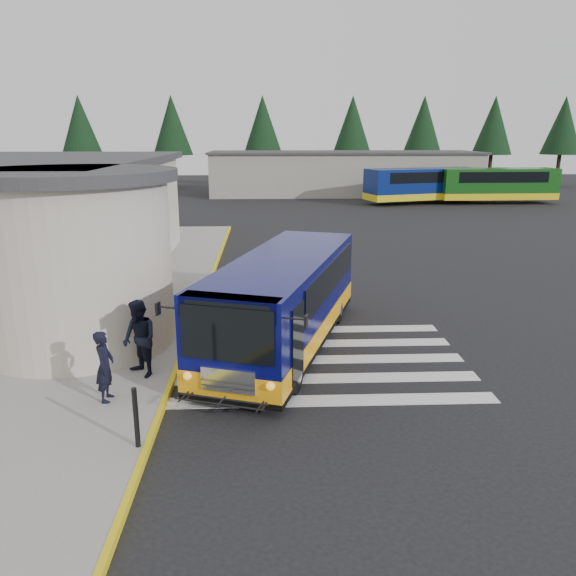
{
  "coord_description": "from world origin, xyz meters",
  "views": [
    {
      "loc": [
        -1.74,
        -14.75,
        5.85
      ],
      "look_at": [
        -1.18,
        -0.5,
        1.93
      ],
      "focal_mm": 35.0,
      "sensor_mm": 36.0,
      "label": 1
    }
  ],
  "objects_px": {
    "pedestrian_a": "(105,366)",
    "bollard": "(136,418)",
    "transit_bus": "(284,305)",
    "pedestrian_b": "(139,339)",
    "far_bus_a": "(422,184)",
    "far_bus_b": "(497,184)"
  },
  "relations": [
    {
      "from": "transit_bus",
      "to": "far_bus_a",
      "type": "xyz_separation_m",
      "value": [
        13.11,
        33.78,
        0.44
      ]
    },
    {
      "from": "transit_bus",
      "to": "pedestrian_b",
      "type": "distance_m",
      "value": 4.17
    },
    {
      "from": "pedestrian_a",
      "to": "bollard",
      "type": "relative_size",
      "value": 1.34
    },
    {
      "from": "pedestrian_b",
      "to": "bollard",
      "type": "height_order",
      "value": "pedestrian_b"
    },
    {
      "from": "pedestrian_b",
      "to": "far_bus_b",
      "type": "height_order",
      "value": "far_bus_b"
    },
    {
      "from": "far_bus_a",
      "to": "far_bus_b",
      "type": "xyz_separation_m",
      "value": [
        6.49,
        -0.14,
        0.0
      ]
    },
    {
      "from": "transit_bus",
      "to": "bollard",
      "type": "bearing_deg",
      "value": -100.15
    },
    {
      "from": "transit_bus",
      "to": "far_bus_a",
      "type": "height_order",
      "value": "far_bus_a"
    },
    {
      "from": "pedestrian_b",
      "to": "far_bus_a",
      "type": "xyz_separation_m",
      "value": [
        16.65,
        35.97,
        0.58
      ]
    },
    {
      "from": "pedestrian_a",
      "to": "pedestrian_b",
      "type": "relative_size",
      "value": 0.85
    },
    {
      "from": "far_bus_a",
      "to": "pedestrian_a",
      "type": "bearing_deg",
      "value": 139.13
    },
    {
      "from": "transit_bus",
      "to": "pedestrian_a",
      "type": "height_order",
      "value": "transit_bus"
    },
    {
      "from": "transit_bus",
      "to": "pedestrian_b",
      "type": "xyz_separation_m",
      "value": [
        -3.54,
        -2.19,
        -0.14
      ]
    },
    {
      "from": "far_bus_a",
      "to": "far_bus_b",
      "type": "height_order",
      "value": "far_bus_b"
    },
    {
      "from": "transit_bus",
      "to": "bollard",
      "type": "xyz_separation_m",
      "value": [
        -2.93,
        -5.47,
        -0.49
      ]
    },
    {
      "from": "transit_bus",
      "to": "pedestrian_a",
      "type": "distance_m",
      "value": 5.34
    },
    {
      "from": "pedestrian_a",
      "to": "pedestrian_b",
      "type": "xyz_separation_m",
      "value": [
        0.48,
        1.3,
        0.14
      ]
    },
    {
      "from": "bollard",
      "to": "transit_bus",
      "type": "bearing_deg",
      "value": 61.82
    },
    {
      "from": "transit_bus",
      "to": "far_bus_b",
      "type": "relative_size",
      "value": 0.93
    },
    {
      "from": "transit_bus",
      "to": "far_bus_a",
      "type": "distance_m",
      "value": 36.24
    },
    {
      "from": "bollard",
      "to": "far_bus_b",
      "type": "bearing_deg",
      "value": 60.05
    },
    {
      "from": "far_bus_a",
      "to": "far_bus_b",
      "type": "bearing_deg",
      "value": -107.45
    }
  ]
}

